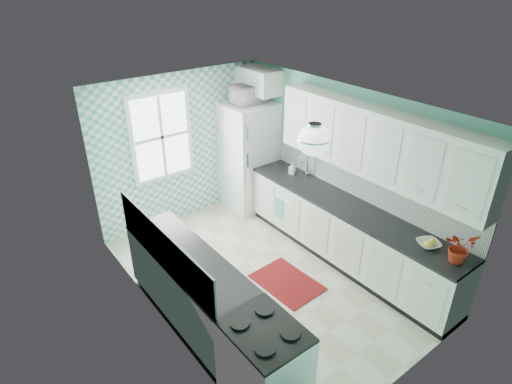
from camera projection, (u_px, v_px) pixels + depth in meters
floor at (264, 278)px, 6.08m from camera, size 3.00×4.40×0.02m
ceiling at (266, 104)px, 4.89m from camera, size 3.00×4.40×0.02m
wall_back at (181, 148)px, 7.03m from camera, size 3.00×0.02×2.50m
wall_front at (414, 293)px, 3.94m from camera, size 3.00×0.02×2.50m
wall_left at (157, 241)px, 4.68m from camera, size 0.02×4.40×2.50m
wall_right at (345, 170)px, 6.30m from camera, size 0.02×4.40×2.50m
accent_wall at (182, 149)px, 7.02m from camera, size 3.00×0.01×2.50m
window at (161, 137)px, 6.67m from camera, size 1.04×0.05×1.44m
backsplash_right at (365, 183)px, 6.03m from camera, size 0.02×3.60×0.51m
backsplash_left at (162, 248)px, 4.66m from camera, size 0.02×2.15×0.51m
upper_cabinets_right at (376, 143)px, 5.48m from camera, size 0.33×3.20×0.90m
upper_cabinet_fridge at (258, 80)px, 7.00m from camera, size 0.40×0.74×0.40m
ceiling_light at (314, 140)px, 4.42m from camera, size 0.34×0.34×0.35m
base_cabinets_right at (346, 234)px, 6.23m from camera, size 0.60×3.60×0.90m
countertop_right at (348, 207)px, 6.00m from camera, size 0.63×3.60×0.04m
base_cabinets_left at (190, 290)px, 5.17m from camera, size 0.60×2.15×0.90m
countertop_left at (189, 258)px, 4.95m from camera, size 0.63×2.15×0.04m
fridge at (249, 156)px, 7.51m from camera, size 0.83×0.82×1.90m
stove at (264, 365)px, 4.14m from camera, size 0.64×0.80×0.96m
sink at (298, 179)px, 6.74m from camera, size 0.51×0.43×0.53m
rug at (287, 282)px, 5.96m from camera, size 0.70×0.97×0.01m
dish_towel at (279, 208)px, 6.84m from camera, size 0.07×0.22×0.33m
fruit_bowl at (428, 244)px, 5.11m from camera, size 0.35×0.35×0.07m
potted_plant at (460, 247)px, 4.79m from camera, size 0.39×0.36×0.37m
soap_bottle at (292, 168)px, 6.86m from camera, size 0.12×0.12×0.20m
microwave at (249, 94)px, 6.99m from camera, size 0.57×0.40×0.31m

